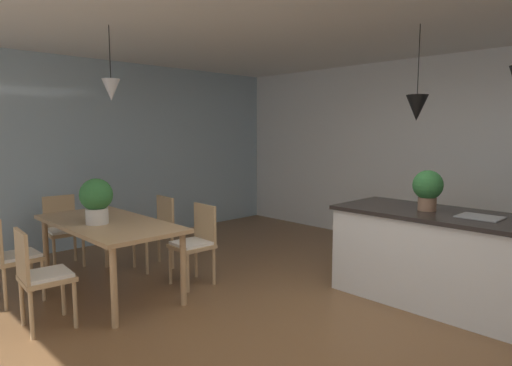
# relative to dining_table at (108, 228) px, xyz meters

# --- Properties ---
(ground_plane) EXTENTS (10.00, 8.40, 0.04)m
(ground_plane) POSITION_rel_dining_table_xyz_m (2.07, 0.84, -0.70)
(ground_plane) COLOR brown
(wall_back_kitchen) EXTENTS (10.00, 0.12, 2.70)m
(wall_back_kitchen) POSITION_rel_dining_table_xyz_m (2.07, 4.10, 0.67)
(wall_back_kitchen) COLOR white
(wall_back_kitchen) RESTS_ON ground_plane
(window_wall_left_glazing) EXTENTS (0.06, 8.40, 2.70)m
(window_wall_left_glazing) POSITION_rel_dining_table_xyz_m (-1.99, 0.84, 0.67)
(window_wall_left_glazing) COLOR #9EB7C6
(window_wall_left_glazing) RESTS_ON ground_plane
(dining_table) EXTENTS (1.80, 0.87, 0.75)m
(dining_table) POSITION_rel_dining_table_xyz_m (0.00, 0.00, 0.00)
(dining_table) COLOR tan
(dining_table) RESTS_ON ground_plane
(chair_far_right) EXTENTS (0.41, 0.41, 0.87)m
(chair_far_right) POSITION_rel_dining_table_xyz_m (0.41, 0.80, -0.21)
(chair_far_right) COLOR tan
(chair_far_right) RESTS_ON ground_plane
(chair_near_right) EXTENTS (0.43, 0.43, 0.87)m
(chair_near_right) POSITION_rel_dining_table_xyz_m (0.40, -0.80, -0.21)
(chair_near_right) COLOR tan
(chair_near_right) RESTS_ON ground_plane
(chair_window_end) EXTENTS (0.43, 0.43, 0.87)m
(chair_window_end) POSITION_rel_dining_table_xyz_m (-1.27, 0.00, -0.21)
(chair_window_end) COLOR tan
(chair_window_end) RESTS_ON ground_plane
(chair_far_left) EXTENTS (0.42, 0.42, 0.87)m
(chair_far_left) POSITION_rel_dining_table_xyz_m (-0.40, 0.80, -0.21)
(chair_far_left) COLOR tan
(chair_far_left) RESTS_ON ground_plane
(chair_near_left) EXTENTS (0.40, 0.40, 0.87)m
(chair_near_left) POSITION_rel_dining_table_xyz_m (-0.40, -0.80, -0.21)
(chair_near_left) COLOR tan
(chair_near_left) RESTS_ON ground_plane
(kitchen_island) EXTENTS (2.28, 0.90, 0.91)m
(kitchen_island) POSITION_rel_dining_table_xyz_m (2.65, 2.18, -0.22)
(kitchen_island) COLOR silver
(kitchen_island) RESTS_ON ground_plane
(pendant_over_table) EXTENTS (0.18, 0.18, 0.73)m
(pendant_over_table) POSITION_rel_dining_table_xyz_m (0.08, 0.05, 1.40)
(pendant_over_table) COLOR black
(pendant_over_island_main) EXTENTS (0.21, 0.21, 0.92)m
(pendant_over_island_main) POSITION_rel_dining_table_xyz_m (2.21, 2.18, 1.22)
(pendant_over_island_main) COLOR black
(potted_plant_on_island) EXTENTS (0.29, 0.29, 0.40)m
(potted_plant_on_island) POSITION_rel_dining_table_xyz_m (2.36, 2.18, 0.45)
(potted_plant_on_island) COLOR #8C664C
(potted_plant_on_island) RESTS_ON kitchen_island
(potted_plant_on_table) EXTENTS (0.32, 0.32, 0.46)m
(potted_plant_on_table) POSITION_rel_dining_table_xyz_m (0.03, -0.13, 0.33)
(potted_plant_on_table) COLOR beige
(potted_plant_on_table) RESTS_ON dining_table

